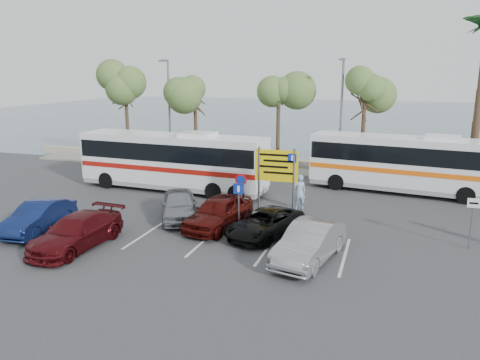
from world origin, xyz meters
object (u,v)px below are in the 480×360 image
(car_blue, at_px, (39,217))
(car_silver_b, at_px, (310,242))
(street_lamp_left, at_px, (169,107))
(direction_sign, at_px, (276,171))
(coach_bus_right, at_px, (409,166))
(pedestrian_near, at_px, (299,192))
(suv_black, at_px, (265,223))
(car_silver_a, at_px, (179,205))
(car_maroon, at_px, (77,232))
(coach_bus_left, at_px, (173,163))
(street_lamp_right, at_px, (341,112))
(car_red, at_px, (219,212))

(car_blue, bearing_deg, car_silver_b, -3.79)
(street_lamp_left, bearing_deg, direction_sign, -43.17)
(coach_bus_right, height_order, pedestrian_near, coach_bus_right)
(coach_bus_right, distance_m, suv_black, 11.99)
(car_silver_a, bearing_deg, car_maroon, -141.83)
(coach_bus_left, bearing_deg, street_lamp_right, 35.37)
(car_red, xyz_separation_m, car_silver_b, (4.80, -2.63, -0.02))
(car_silver_a, bearing_deg, car_blue, -171.18)
(coach_bus_right, height_order, car_maroon, coach_bus_right)
(car_maroon, bearing_deg, car_silver_a, 67.93)
(car_blue, xyz_separation_m, car_maroon, (3.00, -1.22, -0.01))
(street_lamp_right, bearing_deg, coach_bus_right, -33.86)
(street_lamp_right, height_order, direction_sign, street_lamp_right)
(car_silver_b, distance_m, pedestrian_near, 7.05)
(street_lamp_left, xyz_separation_m, car_silver_b, (13.60, -15.35, -3.85))
(direction_sign, bearing_deg, car_silver_a, -159.76)
(car_red, bearing_deg, pedestrian_near, 63.53)
(direction_sign, xyz_separation_m, pedestrian_near, (0.86, 1.80, -1.47))
(street_lamp_left, xyz_separation_m, car_silver_a, (6.40, -12.02, -3.86))
(pedestrian_near, bearing_deg, street_lamp_left, -59.59)
(street_lamp_left, distance_m, coach_bus_left, 8.12)
(street_lamp_left, relative_size, coach_bus_left, 0.66)
(car_silver_a, xyz_separation_m, car_red, (2.40, -0.70, 0.03))
(car_maroon, bearing_deg, coach_bus_left, 96.36)
(suv_black, xyz_separation_m, pedestrian_near, (0.66, 4.65, 0.35))
(coach_bus_right, xyz_separation_m, car_blue, (-16.50, -12.78, -1.00))
(coach_bus_right, relative_size, pedestrian_near, 6.23)
(coach_bus_left, height_order, suv_black, coach_bus_left)
(direction_sign, xyz_separation_m, car_silver_a, (-4.60, -1.70, -1.69))
(car_maroon, bearing_deg, street_lamp_left, 106.80)
(coach_bus_right, bearing_deg, car_red, -131.89)
(street_lamp_left, distance_m, pedestrian_near, 15.05)
(direction_sign, relative_size, coach_bus_left, 0.30)
(pedestrian_near, bearing_deg, street_lamp_right, -121.50)
(car_red, xyz_separation_m, suv_black, (2.40, -0.45, -0.16))
(car_silver_b, relative_size, pedestrian_near, 2.37)
(coach_bus_right, distance_m, car_maroon, 19.47)
(street_lamp_left, relative_size, direction_sign, 2.23)
(street_lamp_right, bearing_deg, street_lamp_left, 180.00)
(suv_black, bearing_deg, car_red, -172.53)
(car_silver_a, xyz_separation_m, pedestrian_near, (5.46, 3.50, 0.22))
(coach_bus_right, bearing_deg, car_maroon, -133.96)
(street_lamp_right, relative_size, car_maroon, 1.68)
(car_blue, relative_size, suv_black, 0.97)
(car_blue, bearing_deg, car_red, 15.74)
(coach_bus_left, xyz_separation_m, coach_bus_right, (14.00, 3.72, -0.03))
(car_blue, xyz_separation_m, pedestrian_near, (10.86, 7.28, 0.26))
(direction_sign, distance_m, coach_bus_left, 8.34)
(car_silver_a, bearing_deg, car_silver_b, -51.03)
(car_silver_a, relative_size, suv_black, 0.99)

